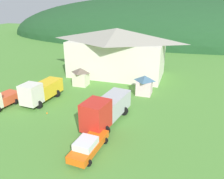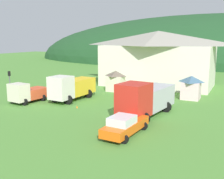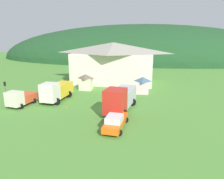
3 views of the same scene
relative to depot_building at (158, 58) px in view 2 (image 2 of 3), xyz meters
The scene contains 12 objects.
ground_plane 18.93m from the depot_building, 81.74° to the right, with size 200.00×200.00×0.00m, color #518C38.
forested_hill_backdrop 53.44m from the depot_building, 87.16° to the left, with size 130.33×60.00×30.50m, color #1E4723.
depot_building is the anchor object (origin of this frame).
play_shed_cream 8.85m from the depot_building, 118.55° to the right, with size 2.48×2.17×2.98m.
play_shed_pink 10.79m from the depot_building, 49.46° to the right, with size 2.38×2.53×2.95m.
light_truck_cream 21.44m from the depot_building, 119.70° to the right, with size 2.98×4.85×2.43m.
heavy_rig_striped 16.64m from the depot_building, 112.99° to the right, with size 3.34×6.98×3.22m.
crane_truck_red 18.62m from the depot_building, 76.99° to the right, with size 3.89×8.55×3.60m.
service_pickup_orange 24.28m from the depot_building, 79.34° to the right, with size 2.50×5.28×1.66m.
traffic_light_west 23.02m from the depot_building, 120.85° to the right, with size 0.20×0.32×3.84m.
traffic_cone_near_pickup 16.18m from the depot_building, 72.74° to the right, with size 0.36×0.36×0.61m, color orange.
traffic_cone_mid_row 18.93m from the depot_building, 101.54° to the right, with size 0.36×0.36×0.58m, color orange.
Camera 2 is at (9.91, -24.41, 7.57)m, focal length 43.85 mm.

